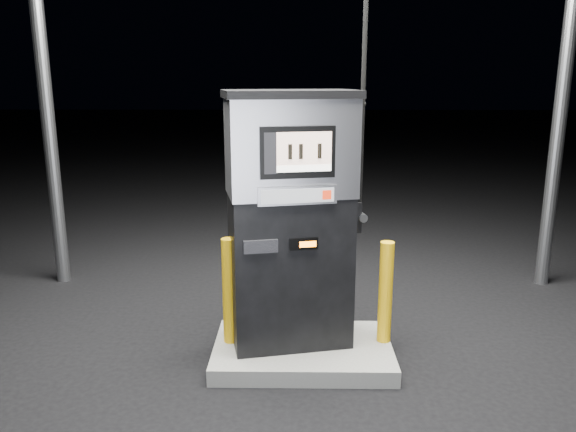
{
  "coord_description": "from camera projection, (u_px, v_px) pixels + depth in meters",
  "views": [
    {
      "loc": [
        -0.07,
        -4.65,
        2.5
      ],
      "look_at": [
        -0.13,
        0.0,
        1.34
      ],
      "focal_mm": 35.0,
      "sensor_mm": 36.0,
      "label": 1
    }
  ],
  "objects": [
    {
      "name": "pump_island",
      "position": [
        303.0,
        351.0,
        5.09
      ],
      "size": [
        1.6,
        1.0,
        0.15
      ],
      "primitive_type": "cube",
      "color": "slate",
      "rests_on": "ground"
    },
    {
      "name": "bollard_left",
      "position": [
        230.0,
        291.0,
        5.02
      ],
      "size": [
        0.15,
        0.15,
        0.97
      ],
      "primitive_type": "cylinder",
      "rotation": [
        0.0,
        0.0,
        0.18
      ],
      "color": "yellow",
      "rests_on": "pump_island"
    },
    {
      "name": "bollard_right",
      "position": [
        385.0,
        292.0,
        5.03
      ],
      "size": [
        0.16,
        0.16,
        0.94
      ],
      "primitive_type": "cylinder",
      "rotation": [
        0.0,
        0.0,
        -0.36
      ],
      "color": "yellow",
      "rests_on": "pump_island"
    },
    {
      "name": "ground",
      "position": [
        303.0,
        359.0,
        5.11
      ],
      "size": [
        80.0,
        80.0,
        0.0
      ],
      "primitive_type": "plane",
      "color": "black",
      "rests_on": "ground"
    },
    {
      "name": "fuel_dispenser",
      "position": [
        290.0,
        218.0,
        4.9
      ],
      "size": [
        1.29,
        0.88,
        4.65
      ],
      "rotation": [
        0.0,
        0.0,
        0.21
      ],
      "color": "black",
      "rests_on": "pump_island"
    }
  ]
}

